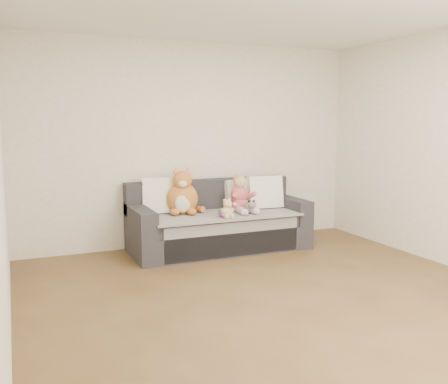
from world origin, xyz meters
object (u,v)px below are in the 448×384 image
Objects in this scene: teddy_bear at (227,210)px; sippy_cup at (221,212)px; toddler at (241,196)px; sofa at (218,225)px; plush_cat at (183,196)px.

teddy_bear is 0.12m from sippy_cup.
toddler is 0.47m from teddy_bear.
teddy_bear is (-0.32, -0.33, -0.10)m from toddler.
plush_cat reaches higher than sofa.
sippy_cup is at bearing 90.03° from teddy_bear.
toddler is 0.79× the size of plush_cat.
plush_cat is 5.62× the size of sippy_cup.
sofa is 20.61× the size of sippy_cup.
sippy_cup is (-0.09, -0.30, 0.22)m from sofa.
toddler is at bearing 25.70° from teddy_bear.
sofa is 0.46m from toddler.
teddy_bear is at bearing -36.05° from plush_cat.
toddler is at bearing -16.93° from sofa.
teddy_bear is (0.39, -0.48, -0.12)m from plush_cat.
sofa is at bearing 73.68° from sippy_cup.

